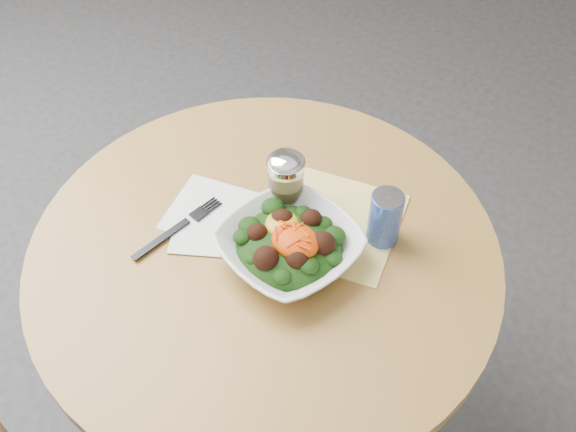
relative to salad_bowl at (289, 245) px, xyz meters
The scene contains 8 objects.
ground 0.79m from the salad_bowl, behind, with size 6.00×6.00×0.00m, color #2E2E31.
table 0.24m from the salad_bowl, behind, with size 0.90×0.90×0.75m.
cloth_napkin 0.12m from the salad_bowl, 84.16° to the left, with size 0.27×0.25×0.00m, color #E7B90C.
paper_napkins 0.18m from the salad_bowl, behind, with size 0.24×0.23×0.00m.
salad_bowl is the anchor object (origin of this frame).
fork 0.23m from the salad_bowl, 163.09° to the right, with size 0.06×0.21×0.00m.
spice_shaker 0.14m from the salad_bowl, 127.86° to the left, with size 0.07×0.07×0.13m.
beverage_can 0.18m from the salad_bowl, 49.38° to the left, with size 0.06×0.06×0.12m.
Camera 1 is at (0.48, -0.60, 1.70)m, focal length 40.00 mm.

